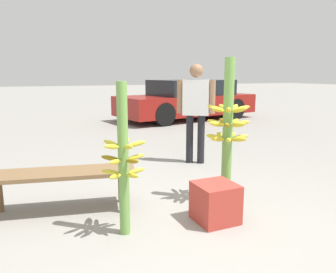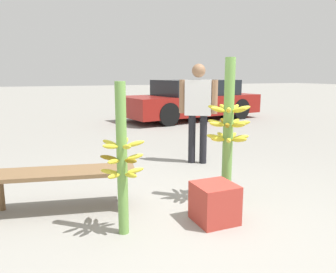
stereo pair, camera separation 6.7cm
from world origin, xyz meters
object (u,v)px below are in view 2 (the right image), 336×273
object	(u,v)px
banana_stalk_center	(228,129)
banana_stalk_left	(122,160)
vendor_person	(198,105)
produce_crate	(215,203)
market_bench	(60,176)
parked_car	(192,100)

from	to	relation	value
banana_stalk_center	banana_stalk_left	bearing A→B (deg)	-167.37
vendor_person	produce_crate	bearing A→B (deg)	100.49
banana_stalk_center	market_bench	distance (m)	1.81
market_bench	banana_stalk_left	bearing A→B (deg)	-45.30
banana_stalk_left	banana_stalk_center	bearing A→B (deg)	12.63
banana_stalk_left	market_bench	bearing A→B (deg)	122.78
banana_stalk_left	parked_car	bearing A→B (deg)	58.28
banana_stalk_center	produce_crate	bearing A→B (deg)	-134.39
banana_stalk_center	vendor_person	bearing A→B (deg)	73.24
banana_stalk_left	vendor_person	world-z (taller)	vendor_person
vendor_person	market_bench	distance (m)	2.50
parked_car	banana_stalk_center	bearing A→B (deg)	146.69
banana_stalk_left	parked_car	world-z (taller)	banana_stalk_left
vendor_person	banana_stalk_left	bearing A→B (deg)	81.05
market_bench	banana_stalk_center	bearing A→B (deg)	-2.29
banana_stalk_left	market_bench	size ratio (longest dim) A/B	0.86
banana_stalk_left	market_bench	distance (m)	0.89
vendor_person	market_bench	size ratio (longest dim) A/B	1.00
banana_stalk_center	parked_car	xyz separation A→B (m)	(2.77, 6.22, -0.21)
parked_car	produce_crate	size ratio (longest dim) A/B	12.18
banana_stalk_left	vendor_person	distance (m)	2.51
vendor_person	produce_crate	size ratio (longest dim) A/B	4.14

